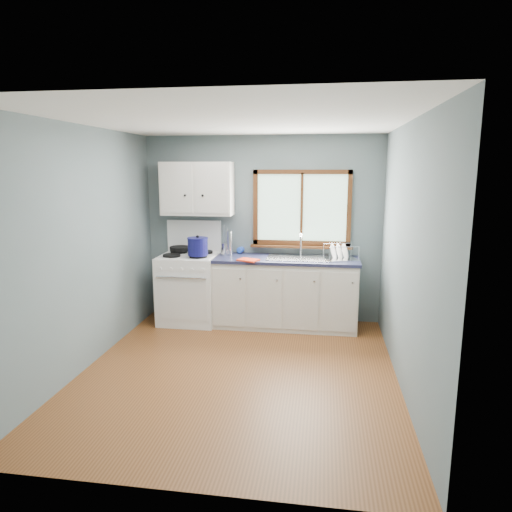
# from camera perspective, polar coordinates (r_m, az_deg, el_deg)

# --- Properties ---
(floor) EXTENTS (3.20, 3.60, 0.02)m
(floor) POSITION_cam_1_polar(r_m,az_deg,el_deg) (4.86, -2.22, -14.39)
(floor) COLOR brown
(floor) RESTS_ON ground
(ceiling) EXTENTS (3.20, 3.60, 0.02)m
(ceiling) POSITION_cam_1_polar(r_m,az_deg,el_deg) (4.42, -2.47, 16.66)
(ceiling) COLOR white
(ceiling) RESTS_ON wall_back
(wall_back) EXTENTS (3.20, 0.02, 2.50)m
(wall_back) POSITION_cam_1_polar(r_m,az_deg,el_deg) (6.24, 0.78, 3.38)
(wall_back) COLOR slate
(wall_back) RESTS_ON ground
(wall_front) EXTENTS (3.20, 0.02, 2.50)m
(wall_front) POSITION_cam_1_polar(r_m,az_deg,el_deg) (2.76, -9.41, -6.44)
(wall_front) COLOR slate
(wall_front) RESTS_ON ground
(wall_left) EXTENTS (0.02, 3.60, 2.50)m
(wall_left) POSITION_cam_1_polar(r_m,az_deg,el_deg) (5.02, -20.68, 0.85)
(wall_left) COLOR slate
(wall_left) RESTS_ON ground
(wall_right) EXTENTS (0.02, 3.60, 2.50)m
(wall_right) POSITION_cam_1_polar(r_m,az_deg,el_deg) (4.46, 18.42, -0.20)
(wall_right) COLOR slate
(wall_right) RESTS_ON ground
(gas_range) EXTENTS (0.76, 0.69, 1.36)m
(gas_range) POSITION_cam_1_polar(r_m,az_deg,el_deg) (6.26, -8.33, -3.77)
(gas_range) COLOR white
(gas_range) RESTS_ON floor
(base_cabinets) EXTENTS (1.85, 0.60, 0.88)m
(base_cabinets) POSITION_cam_1_polar(r_m,az_deg,el_deg) (6.06, 3.69, -4.98)
(base_cabinets) COLOR silver
(base_cabinets) RESTS_ON floor
(countertop) EXTENTS (1.89, 0.64, 0.04)m
(countertop) POSITION_cam_1_polar(r_m,az_deg,el_deg) (5.94, 3.75, -0.44)
(countertop) COLOR #191B34
(countertop) RESTS_ON base_cabinets
(sink) EXTENTS (0.84, 0.46, 0.44)m
(sink) POSITION_cam_1_polar(r_m,az_deg,el_deg) (5.94, 5.48, -0.87)
(sink) COLOR silver
(sink) RESTS_ON countertop
(window) EXTENTS (1.36, 0.10, 1.03)m
(window) POSITION_cam_1_polar(r_m,az_deg,el_deg) (6.12, 5.72, 5.32)
(window) COLOR #9EC6A8
(window) RESTS_ON wall_back
(upper_cabinets) EXTENTS (0.95, 0.35, 0.70)m
(upper_cabinets) POSITION_cam_1_polar(r_m,az_deg,el_deg) (6.18, -7.36, 8.35)
(upper_cabinets) COLOR silver
(upper_cabinets) RESTS_ON wall_back
(skillet) EXTENTS (0.44, 0.34, 0.05)m
(skillet) POSITION_cam_1_polar(r_m,az_deg,el_deg) (6.32, -9.49, 0.92)
(skillet) COLOR black
(skillet) RESTS_ON gas_range
(stockpot) EXTENTS (0.33, 0.33, 0.26)m
(stockpot) POSITION_cam_1_polar(r_m,az_deg,el_deg) (5.93, -7.29, 1.21)
(stockpot) COLOR #0F0F4D
(stockpot) RESTS_ON gas_range
(utensil_crock) EXTENTS (0.15, 0.15, 0.40)m
(utensil_crock) POSITION_cam_1_polar(r_m,az_deg,el_deg) (6.15, -3.78, 0.92)
(utensil_crock) COLOR silver
(utensil_crock) RESTS_ON countertop
(thermos) EXTENTS (0.10, 0.10, 0.32)m
(thermos) POSITION_cam_1_polar(r_m,az_deg,el_deg) (6.10, -3.33, 1.60)
(thermos) COLOR silver
(thermos) RESTS_ON countertop
(soap_bottle) EXTENTS (0.10, 0.10, 0.23)m
(soap_bottle) POSITION_cam_1_polar(r_m,az_deg,el_deg) (6.21, -2.12, 1.32)
(soap_bottle) COLOR blue
(soap_bottle) RESTS_ON countertop
(dish_towel) EXTENTS (0.30, 0.26, 0.02)m
(dish_towel) POSITION_cam_1_polar(r_m,az_deg,el_deg) (5.75, -0.96, -0.49)
(dish_towel) COLOR red
(dish_towel) RESTS_ON countertop
(dish_rack) EXTENTS (0.46, 0.40, 0.21)m
(dish_rack) POSITION_cam_1_polar(r_m,az_deg,el_deg) (5.90, 10.45, 0.06)
(dish_rack) COLOR silver
(dish_rack) RESTS_ON countertop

